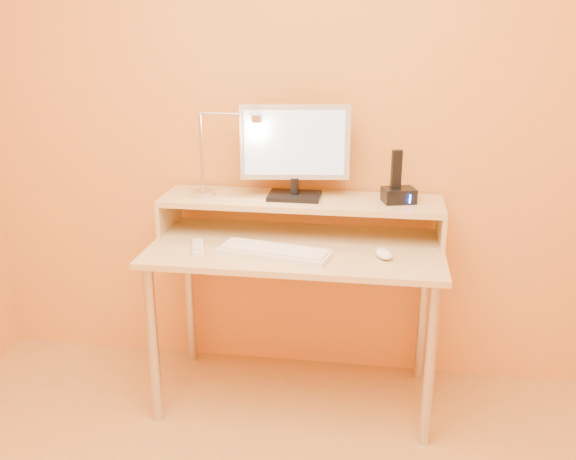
% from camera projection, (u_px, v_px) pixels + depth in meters
% --- Properties ---
extents(wall_back, '(3.00, 0.04, 2.50)m').
position_uv_depth(wall_back, '(307.00, 105.00, 2.75)').
color(wall_back, orange).
rests_on(wall_back, floor).
extents(desk_leg_fl, '(0.04, 0.04, 0.69)m').
position_uv_depth(desk_leg_fl, '(153.00, 345.00, 2.58)').
color(desk_leg_fl, silver).
rests_on(desk_leg_fl, floor).
extents(desk_leg_fr, '(0.04, 0.04, 0.69)m').
position_uv_depth(desk_leg_fr, '(429.00, 366.00, 2.42)').
color(desk_leg_fr, silver).
rests_on(desk_leg_fr, floor).
extents(desk_leg_bl, '(0.04, 0.04, 0.69)m').
position_uv_depth(desk_leg_bl, '(189.00, 295.00, 3.05)').
color(desk_leg_bl, silver).
rests_on(desk_leg_bl, floor).
extents(desk_leg_br, '(0.04, 0.04, 0.69)m').
position_uv_depth(desk_leg_br, '(423.00, 310.00, 2.89)').
color(desk_leg_br, silver).
rests_on(desk_leg_br, floor).
extents(desk_lower, '(1.20, 0.60, 0.02)m').
position_uv_depth(desk_lower, '(296.00, 248.00, 2.62)').
color(desk_lower, '#D6BD81').
rests_on(desk_lower, floor).
extents(shelf_riser_left, '(0.02, 0.30, 0.14)m').
position_uv_depth(shelf_riser_left, '(169.00, 213.00, 2.82)').
color(shelf_riser_left, '#D6BD81').
rests_on(shelf_riser_left, desk_lower).
extents(shelf_riser_right, '(0.02, 0.30, 0.14)m').
position_uv_depth(shelf_riser_right, '(441.00, 225.00, 2.65)').
color(shelf_riser_right, '#D6BD81').
rests_on(shelf_riser_right, desk_lower).
extents(desk_shelf, '(1.20, 0.30, 0.02)m').
position_uv_depth(desk_shelf, '(301.00, 201.00, 2.71)').
color(desk_shelf, '#D6BD81').
rests_on(desk_shelf, desk_lower).
extents(monitor_foot, '(0.22, 0.16, 0.02)m').
position_uv_depth(monitor_foot, '(294.00, 196.00, 2.71)').
color(monitor_foot, black).
rests_on(monitor_foot, desk_shelf).
extents(monitor_neck, '(0.04, 0.04, 0.07)m').
position_uv_depth(monitor_neck, '(295.00, 186.00, 2.69)').
color(monitor_neck, black).
rests_on(monitor_neck, monitor_foot).
extents(monitor_panel, '(0.46, 0.10, 0.31)m').
position_uv_depth(monitor_panel, '(295.00, 142.00, 2.65)').
color(monitor_panel, '#B9B9B9').
rests_on(monitor_panel, monitor_neck).
extents(monitor_back, '(0.41, 0.07, 0.26)m').
position_uv_depth(monitor_back, '(296.00, 141.00, 2.67)').
color(monitor_back, black).
rests_on(monitor_back, monitor_panel).
extents(monitor_screen, '(0.41, 0.06, 0.27)m').
position_uv_depth(monitor_screen, '(294.00, 143.00, 2.63)').
color(monitor_screen, '#9FBCD8').
rests_on(monitor_screen, monitor_panel).
extents(lamp_base, '(0.10, 0.10, 0.02)m').
position_uv_depth(lamp_base, '(203.00, 193.00, 2.73)').
color(lamp_base, silver).
rests_on(lamp_base, desk_shelf).
extents(lamp_post, '(0.01, 0.01, 0.33)m').
position_uv_depth(lamp_post, '(201.00, 153.00, 2.68)').
color(lamp_post, silver).
rests_on(lamp_post, lamp_base).
extents(lamp_arm, '(0.24, 0.01, 0.01)m').
position_uv_depth(lamp_arm, '(228.00, 114.00, 2.61)').
color(lamp_arm, silver).
rests_on(lamp_arm, lamp_post).
extents(lamp_head, '(0.04, 0.04, 0.03)m').
position_uv_depth(lamp_head, '(257.00, 118.00, 2.60)').
color(lamp_head, silver).
rests_on(lamp_head, lamp_arm).
extents(lamp_bulb, '(0.03, 0.03, 0.00)m').
position_uv_depth(lamp_bulb, '(257.00, 122.00, 2.60)').
color(lamp_bulb, '#FFEAC6').
rests_on(lamp_bulb, lamp_head).
extents(phone_dock, '(0.15, 0.13, 0.06)m').
position_uv_depth(phone_dock, '(399.00, 195.00, 2.64)').
color(phone_dock, black).
rests_on(phone_dock, desk_shelf).
extents(phone_handset, '(0.05, 0.04, 0.16)m').
position_uv_depth(phone_handset, '(396.00, 169.00, 2.61)').
color(phone_handset, black).
rests_on(phone_handset, phone_dock).
extents(phone_led, '(0.01, 0.00, 0.04)m').
position_uv_depth(phone_led, '(410.00, 199.00, 2.59)').
color(phone_led, '#2376FE').
rests_on(phone_led, phone_dock).
extents(keyboard, '(0.46, 0.23, 0.02)m').
position_uv_depth(keyboard, '(274.00, 253.00, 2.50)').
color(keyboard, silver).
rests_on(keyboard, desk_lower).
extents(mouse, '(0.09, 0.12, 0.04)m').
position_uv_depth(mouse, '(384.00, 254.00, 2.48)').
color(mouse, white).
rests_on(mouse, desk_lower).
extents(remote_control, '(0.09, 0.17, 0.02)m').
position_uv_depth(remote_control, '(198.00, 248.00, 2.57)').
color(remote_control, silver).
rests_on(remote_control, desk_lower).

